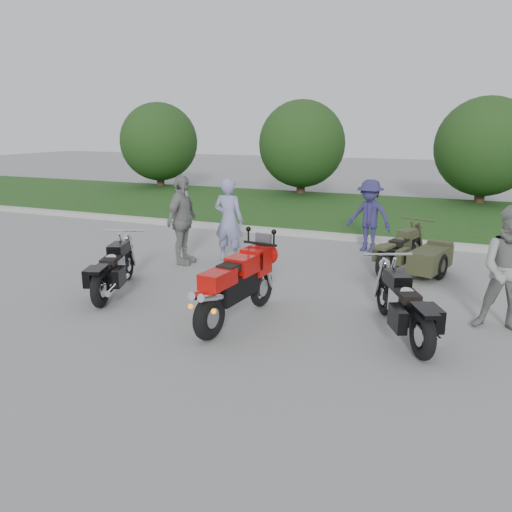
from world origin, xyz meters
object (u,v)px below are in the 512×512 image
at_px(sportbike_red, 236,284).
at_px(person_stripe, 229,220).
at_px(cruiser_left, 113,271).
at_px(person_grey, 511,270).
at_px(cruiser_sidecar, 417,256).
at_px(person_back, 182,220).
at_px(cruiser_right, 405,308).
at_px(person_denim, 369,216).

relative_size(sportbike_red, person_stripe, 1.19).
xyz_separation_m(cruiser_left, person_grey, (6.44, 0.83, 0.51)).
bearing_deg(cruiser_sidecar, person_back, -151.27).
distance_m(sportbike_red, person_back, 3.66).
relative_size(sportbike_red, cruiser_sidecar, 1.05).
relative_size(cruiser_left, cruiser_sidecar, 0.99).
bearing_deg(cruiser_sidecar, cruiser_left, -129.81).
relative_size(cruiser_right, cruiser_sidecar, 0.97).
height_order(person_grey, person_back, person_back).
height_order(cruiser_right, person_back, person_back).
bearing_deg(sportbike_red, cruiser_right, 16.35).
xyz_separation_m(sportbike_red, person_denim, (1.07, 5.31, 0.25)).
distance_m(person_grey, person_back, 6.49).
relative_size(cruiser_sidecar, person_stripe, 1.14).
distance_m(cruiser_left, person_denim, 6.17).
bearing_deg(person_denim, cruiser_right, -57.91).
bearing_deg(cruiser_sidecar, sportbike_red, -106.00).
relative_size(cruiser_left, person_back, 1.08).
distance_m(person_grey, person_denim, 4.95).
distance_m(sportbike_red, cruiser_sidecar, 4.40).
bearing_deg(person_stripe, sportbike_red, 116.74).
height_order(cruiser_left, person_grey, person_grey).
distance_m(cruiser_sidecar, person_stripe, 4.07).
xyz_separation_m(sportbike_red, cruiser_right, (2.47, 0.42, -0.18)).
bearing_deg(person_grey, person_stripe, 162.69).
bearing_deg(person_denim, person_grey, -39.88).
bearing_deg(sportbike_red, cruiser_left, 178.35).
bearing_deg(cruiser_right, person_denim, 80.14).
xyz_separation_m(person_stripe, person_denim, (2.73, 2.08, -0.06)).
bearing_deg(person_stripe, cruiser_left, 71.20).
relative_size(cruiser_left, person_grey, 1.12).
xyz_separation_m(sportbike_red, person_grey, (3.83, 1.21, 0.32)).
distance_m(person_stripe, person_back, 1.03).
xyz_separation_m(sportbike_red, person_stripe, (-1.66, 3.24, 0.31)).
distance_m(person_denim, person_back, 4.45).
xyz_separation_m(cruiser_sidecar, person_back, (-4.84, -1.07, 0.58)).
height_order(sportbike_red, cruiser_sidecar, sportbike_red).
relative_size(cruiser_right, person_back, 1.06).
xyz_separation_m(cruiser_right, cruiser_sidecar, (-0.12, 3.30, -0.05)).
distance_m(cruiser_left, cruiser_sidecar, 5.98).
height_order(sportbike_red, person_back, person_back).
distance_m(sportbike_red, person_denim, 5.43).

